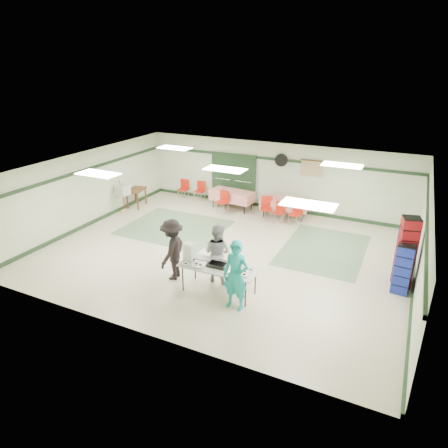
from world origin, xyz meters
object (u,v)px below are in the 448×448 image
at_px(printer_table, 136,192).
at_px(chair_a, 280,210).
at_px(chair_loose_a, 200,189).
at_px(dining_table_a, 284,203).
at_px(chair_d, 223,199).
at_px(chair_c, 297,212).
at_px(chair_b, 267,206).
at_px(chair_loose_b, 184,187).
at_px(volunteer_teal, 236,276).
at_px(crate_stack_red, 406,253).
at_px(broom, 122,195).
at_px(dining_table_b, 232,195).
at_px(office_printer, 123,190).
at_px(crate_stack_blue_b, 406,253).
at_px(volunteer_dark, 172,250).
at_px(volunteer_grey, 217,253).
at_px(crate_stack_blue_a, 403,269).
at_px(serving_table, 219,268).

bearing_deg(printer_table, chair_a, -1.63).
height_order(chair_a, chair_loose_a, chair_loose_a).
relative_size(dining_table_a, chair_d, 2.07).
distance_m(chair_c, printer_table, 6.60).
bearing_deg(chair_b, chair_loose_b, 150.84).
height_order(volunteer_teal, chair_a, volunteer_teal).
height_order(chair_loose_b, printer_table, chair_loose_b).
distance_m(crate_stack_red, broom, 10.47).
bearing_deg(volunteer_teal, dining_table_b, 118.43).
distance_m(volunteer_teal, printer_table, 8.36).
distance_m(chair_loose_b, office_printer, 2.87).
distance_m(chair_a, printer_table, 5.97).
xyz_separation_m(chair_b, printer_table, (-5.38, -0.89, 0.08)).
height_order(chair_d, chair_loose_a, chair_d).
bearing_deg(dining_table_b, volunteer_teal, -58.97).
bearing_deg(printer_table, chair_c, -2.41).
bearing_deg(chair_a, crate_stack_blue_b, -30.05).
relative_size(chair_a, broom, 0.59).
height_order(chair_a, chair_b, chair_b).
xyz_separation_m(chair_loose_a, crate_stack_red, (8.28, -3.91, 0.46)).
distance_m(volunteer_dark, chair_loose_a, 6.70).
bearing_deg(chair_a, volunteer_grey, -90.50).
distance_m(volunteer_dark, crate_stack_blue_a, 6.05).
bearing_deg(chair_c, volunteer_dark, -96.06).
distance_m(volunteer_dark, chair_a, 5.43).
xyz_separation_m(volunteer_grey, chair_loose_b, (-4.47, 5.69, -0.30)).
bearing_deg(crate_stack_blue_a, crate_stack_blue_b, 90.00).
xyz_separation_m(volunteer_teal, office_printer, (-6.72, 4.14, 0.05)).
distance_m(volunteer_teal, chair_a, 5.91).
bearing_deg(chair_c, chair_d, -165.57).
height_order(volunteer_teal, chair_loose_a, volunteer_teal).
relative_size(chair_a, chair_loose_a, 0.93).
distance_m(serving_table, volunteer_grey, 0.65).
bearing_deg(crate_stack_blue_b, chair_a, 148.28).
bearing_deg(chair_b, dining_table_b, 143.95).
height_order(crate_stack_blue_b, printer_table, crate_stack_blue_b).
xyz_separation_m(volunteer_dark, chair_b, (0.81, 5.26, -0.31)).
bearing_deg(office_printer, crate_stack_red, 1.87).
bearing_deg(dining_table_a, chair_loose_a, 168.12).
bearing_deg(volunteer_dark, dining_table_a, 160.75).
bearing_deg(chair_loose_b, volunteer_grey, -55.09).
relative_size(crate_stack_blue_a, printer_table, 1.37).
relative_size(chair_c, crate_stack_red, 0.43).
bearing_deg(crate_stack_blue_a, volunteer_dark, -161.33).
height_order(serving_table, crate_stack_blue_a, crate_stack_blue_a).
height_order(dining_table_b, office_printer, office_printer).
height_order(volunteer_dark, chair_b, volunteer_dark).
bearing_deg(crate_stack_blue_a, chair_c, 138.52).
bearing_deg(chair_loose_b, chair_a, -13.70).
distance_m(chair_d, crate_stack_blue_b, 7.27).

